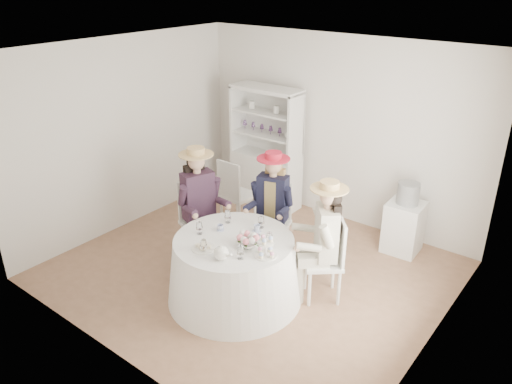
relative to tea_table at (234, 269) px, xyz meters
The scene contains 23 objects.
ground 0.71m from the tea_table, 109.85° to the left, with size 4.50×4.50×0.00m, color brown.
ceiling 2.39m from the tea_table, 109.85° to the left, with size 4.50×4.50×0.00m, color white.
wall_back 2.74m from the tea_table, 94.51° to the left, with size 4.50×4.50×0.00m, color silver.
wall_front 1.75m from the tea_table, 97.96° to the right, with size 4.50×4.50×0.00m, color silver.
wall_left 2.69m from the tea_table, 167.16° to the left, with size 4.50×4.50×0.00m, color silver.
wall_right 2.33m from the tea_table, 15.25° to the left, with size 4.50×4.50×0.00m, color silver.
tea_table is the anchor object (origin of this frame).
hutch 2.59m from the tea_table, 118.68° to the left, with size 1.13×0.44×1.89m.
side_table 2.45m from the tea_table, 63.46° to the left, with size 0.45×0.45×0.70m, color silver.
hatbox 2.49m from the tea_table, 63.46° to the left, with size 0.28×0.28×0.28m, color black.
guest_left 1.10m from the tea_table, 155.96° to the left, with size 0.63×0.58×1.52m.
guest_mid 1.09m from the tea_table, 101.13° to the left, with size 0.55×0.59×1.46m.
guest_right 1.09m from the tea_table, 38.54° to the left, with size 0.62×0.61×1.46m.
spare_chair 1.73m from the tea_table, 130.04° to the left, with size 0.45×0.45×1.05m.
teacup_a 0.49m from the tea_table, 166.20° to the left, with size 0.08×0.08×0.06m, color white.
teacup_b 0.53m from the tea_table, 72.93° to the left, with size 0.08×0.08×0.07m, color white.
teacup_c 0.49m from the tea_table, 29.47° to the left, with size 0.08×0.08×0.07m, color white.
flower_bowl 0.48m from the tea_table, ahead, with size 0.24×0.24×0.06m, color white.
flower_arrangement 0.53m from the tea_table, ahead, with size 0.20×0.19×0.07m.
table_teapot 0.62m from the tea_table, 67.04° to the right, with size 0.22×0.16×0.17m.
sandwich_plate 0.55m from the tea_table, 109.32° to the right, with size 0.26×0.26×0.06m.
cupcake_stand 0.68m from the tea_table, ahead, with size 0.24×0.24×0.22m.
stemware_set 0.46m from the tea_table, behind, with size 0.85×0.88×0.15m.
Camera 1 is at (3.33, -4.18, 3.51)m, focal length 35.00 mm.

